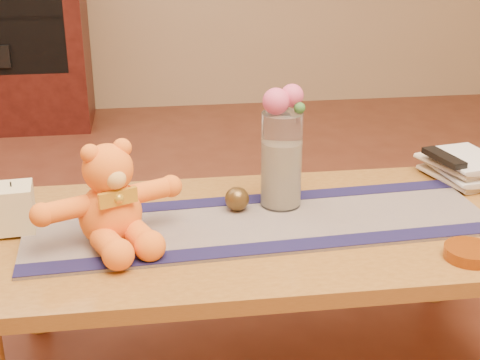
{
  "coord_description": "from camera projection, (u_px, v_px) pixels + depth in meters",
  "views": [
    {
      "loc": [
        -0.27,
        -1.56,
        1.22
      ],
      "look_at": [
        -0.05,
        0.0,
        0.58
      ],
      "focal_mm": 50.87,
      "sensor_mm": 36.0,
      "label": 1
    }
  ],
  "objects": [
    {
      "name": "coffee_table_top",
      "position": [
        259.0,
        232.0,
        1.77
      ],
      "size": [
        1.4,
        0.7,
        0.04
      ],
      "primitive_type": "cube",
      "color": "brown",
      "rests_on": "floor"
    },
    {
      "name": "table_leg_bl",
      "position": [
        32.0,
        270.0,
        2.03
      ],
      "size": [
        0.07,
        0.07,
        0.41
      ],
      "primitive_type": "cylinder",
      "color": "brown",
      "rests_on": "floor"
    },
    {
      "name": "table_leg_br",
      "position": [
        438.0,
        243.0,
        2.2
      ],
      "size": [
        0.07,
        0.07,
        0.41
      ],
      "primitive_type": "cylinder",
      "color": "brown",
      "rests_on": "floor"
    },
    {
      "name": "persian_runner",
      "position": [
        260.0,
        223.0,
        1.76
      ],
      "size": [
        1.22,
        0.41,
        0.01
      ],
      "primitive_type": "cube",
      "rotation": [
        0.0,
        0.0,
        0.05
      ],
      "color": "#1A1742",
      "rests_on": "coffee_table_top"
    },
    {
      "name": "runner_border_near",
      "position": [
        273.0,
        247.0,
        1.63
      ],
      "size": [
        1.2,
        0.12,
        0.0
      ],
      "primitive_type": "cube",
      "rotation": [
        0.0,
        0.0,
        0.05
      ],
      "color": "#15133A",
      "rests_on": "persian_runner"
    },
    {
      "name": "runner_border_far",
      "position": [
        249.0,
        199.0,
        1.89
      ],
      "size": [
        1.2,
        0.12,
        0.0
      ],
      "primitive_type": "cube",
      "rotation": [
        0.0,
        0.0,
        0.05
      ],
      "color": "#15133A",
      "rests_on": "persian_runner"
    },
    {
      "name": "teddy_bear",
      "position": [
        109.0,
        194.0,
        1.63
      ],
      "size": [
        0.44,
        0.41,
        0.24
      ],
      "primitive_type": null,
      "rotation": [
        0.0,
        0.0,
        0.41
      ],
      "color": "orange",
      "rests_on": "persian_runner"
    },
    {
      "name": "pillar_candle",
      "position": [
        14.0,
        208.0,
        1.7
      ],
      "size": [
        0.11,
        0.11,
        0.12
      ],
      "primitive_type": "cube",
      "rotation": [
        0.0,
        0.0,
        0.09
      ],
      "color": "beige",
      "rests_on": "persian_runner"
    },
    {
      "name": "candle_wick",
      "position": [
        11.0,
        184.0,
        1.68
      ],
      "size": [
        0.0,
        0.0,
        0.01
      ],
      "primitive_type": "cylinder",
      "rotation": [
        0.0,
        0.0,
        0.09
      ],
      "color": "black",
      "rests_on": "pillar_candle"
    },
    {
      "name": "glass_vase",
      "position": [
        281.0,
        160.0,
        1.82
      ],
      "size": [
        0.11,
        0.11,
        0.26
      ],
      "primitive_type": "cylinder",
      "color": "silver",
      "rests_on": "persian_runner"
    },
    {
      "name": "potpourri_fill",
      "position": [
        281.0,
        173.0,
        1.83
      ],
      "size": [
        0.09,
        0.09,
        0.18
      ],
      "primitive_type": "cylinder",
      "color": "beige",
      "rests_on": "glass_vase"
    },
    {
      "name": "rose_left",
      "position": [
        276.0,
        101.0,
        1.74
      ],
      "size": [
        0.07,
        0.07,
        0.07
      ],
      "primitive_type": "sphere",
      "color": "#D44A75",
      "rests_on": "glass_vase"
    },
    {
      "name": "rose_right",
      "position": [
        292.0,
        95.0,
        1.76
      ],
      "size": [
        0.06,
        0.06,
        0.06
      ],
      "primitive_type": "sphere",
      "color": "#D44A75",
      "rests_on": "glass_vase"
    },
    {
      "name": "blue_flower_back",
      "position": [
        284.0,
        99.0,
        1.79
      ],
      "size": [
        0.04,
        0.04,
        0.04
      ],
      "primitive_type": "sphere",
      "color": "#4E4BA4",
      "rests_on": "glass_vase"
    },
    {
      "name": "blue_flower_side",
      "position": [
        270.0,
        104.0,
        1.77
      ],
      "size": [
        0.04,
        0.04,
        0.04
      ],
      "primitive_type": "sphere",
      "color": "#4E4BA4",
      "rests_on": "glass_vase"
    },
    {
      "name": "leaf_sprig",
      "position": [
        300.0,
        108.0,
        1.75
      ],
      "size": [
        0.03,
        0.03,
        0.03
      ],
      "primitive_type": "sphere",
      "color": "#33662D",
      "rests_on": "glass_vase"
    },
    {
      "name": "bronze_ball",
      "position": [
        237.0,
        199.0,
        1.82
      ],
      "size": [
        0.08,
        0.08,
        0.07
      ],
      "primitive_type": "sphere",
      "rotation": [
        0.0,
        0.0,
        -0.32
      ],
      "color": "#513A1B",
      "rests_on": "persian_runner"
    },
    {
      "name": "book_bottom",
      "position": [
        439.0,
        180.0,
        2.02
      ],
      "size": [
        0.22,
        0.26,
        0.02
      ],
      "primitive_type": "imported",
      "rotation": [
        0.0,
        0.0,
        0.27
      ],
      "color": "beige",
      "rests_on": "coffee_table_top"
    },
    {
      "name": "book_lower",
      "position": [
        442.0,
        174.0,
        2.01
      ],
      "size": [
        0.19,
        0.24,
        0.02
      ],
      "primitive_type": "imported",
      "rotation": [
        0.0,
        0.0,
        0.13
      ],
      "color": "beige",
      "rests_on": "book_bottom"
    },
    {
      "name": "book_upper",
      "position": [
        438.0,
        168.0,
        2.01
      ],
      "size": [
        0.23,
        0.26,
        0.02
      ],
      "primitive_type": "imported",
      "rotation": [
        0.0,
        0.0,
        0.32
      ],
      "color": "beige",
      "rests_on": "book_lower"
    },
    {
      "name": "book_top",
      "position": [
        443.0,
        162.0,
        2.0
      ],
      "size": [
        0.2,
        0.25,
        0.02
      ],
      "primitive_type": "imported",
      "rotation": [
        0.0,
        0.0,
        0.17
      ],
      "color": "beige",
      "rests_on": "book_upper"
    },
    {
      "name": "tv_remote",
      "position": [
        444.0,
        158.0,
        1.99
      ],
      "size": [
        0.08,
        0.17,
        0.02
      ],
      "primitive_type": "cube",
      "rotation": [
        0.0,
        0.0,
        0.22
      ],
      "color": "black",
      "rests_on": "book_top"
    },
    {
      "name": "amber_dish",
      "position": [
        470.0,
        253.0,
        1.59
      ],
      "size": [
        0.15,
        0.15,
        0.03
      ],
      "primitive_type": "cylinder",
      "rotation": [
        0.0,
        0.0,
        0.28
      ],
      "color": "#BF5914",
      "rests_on": "coffee_table_top"
    }
  ]
}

